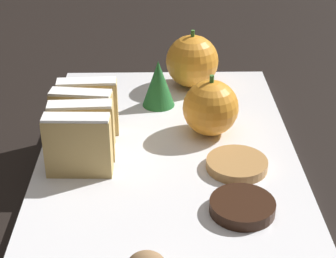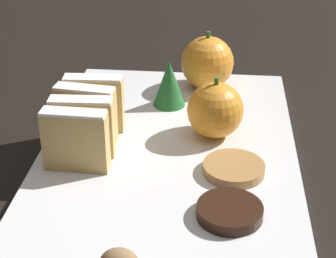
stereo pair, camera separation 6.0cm
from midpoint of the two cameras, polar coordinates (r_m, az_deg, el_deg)
name	(u,v)px [view 1 (the left image)]	position (r m, az deg, el deg)	size (l,w,h in m)	color
ground_plane	(168,162)	(0.62, -2.77, -3.45)	(6.00, 6.00, 0.00)	black
serving_platter	(168,157)	(0.62, -2.78, -2.98)	(0.28, 0.45, 0.01)	white
stollen_slice_front	(78,146)	(0.58, -12.10, -1.76)	(0.07, 0.02, 0.07)	tan
stollen_slice_second	(82,132)	(0.60, -11.62, -0.36)	(0.07, 0.02, 0.07)	tan
stollen_slice_third	(82,119)	(0.63, -11.42, 0.92)	(0.07, 0.03, 0.07)	tan
stollen_slice_fourth	(88,107)	(0.65, -10.75, 2.12)	(0.07, 0.02, 0.07)	tan
orange_near	(211,108)	(0.64, 1.68, 2.11)	(0.06, 0.06, 0.07)	orange
orange_far	(192,61)	(0.76, 0.20, 6.85)	(0.07, 0.07, 0.08)	orange
chocolate_cookie	(242,207)	(0.53, 4.31, -7.98)	(0.06, 0.06, 0.01)	black
gingerbread_cookie	(237,164)	(0.59, 4.12, -3.68)	(0.06, 0.06, 0.01)	#B27F47
evergreen_sprig	(158,83)	(0.71, -3.43, 4.60)	(0.04, 0.04, 0.06)	#23662D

